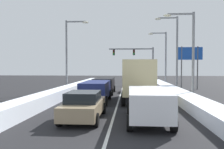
# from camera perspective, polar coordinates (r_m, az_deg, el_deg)

# --- Properties ---
(ground_plane) EXTENTS (120.00, 120.00, 0.00)m
(ground_plane) POSITION_cam_1_polar(r_m,az_deg,el_deg) (18.34, 1.57, -7.02)
(ground_plane) COLOR black
(lane_stripe_between_right_lane_and_center_lane) EXTENTS (0.14, 36.94, 0.01)m
(lane_stripe_between_right_lane_and_center_lane) POSITION_cam_1_polar(r_m,az_deg,el_deg) (21.66, 1.99, -5.66)
(lane_stripe_between_right_lane_and_center_lane) COLOR silver
(lane_stripe_between_right_lane_and_center_lane) RESTS_ON ground
(snow_bank_right_shoulder) EXTENTS (1.65, 36.94, 0.74)m
(snow_bank_right_shoulder) POSITION_cam_1_polar(r_m,az_deg,el_deg) (22.05, 15.94, -4.63)
(snow_bank_right_shoulder) COLOR silver
(snow_bank_right_shoulder) RESTS_ON ground
(snow_bank_left_shoulder) EXTENTS (1.33, 36.94, 0.92)m
(snow_bank_left_shoulder) POSITION_cam_1_polar(r_m,az_deg,el_deg) (22.45, -11.69, -4.26)
(snow_bank_left_shoulder) COLOR silver
(snow_bank_left_shoulder) RESTS_ON ground
(suv_white_right_lane_nearest) EXTENTS (2.16, 4.90, 1.67)m
(suv_white_right_lane_nearest) POSITION_cam_1_polar(r_m,az_deg,el_deg) (11.74, 9.14, -7.00)
(suv_white_right_lane_nearest) COLOR silver
(suv_white_right_lane_nearest) RESTS_ON ground
(box_truck_right_lane_second) EXTENTS (2.53, 7.20, 3.36)m
(box_truck_right_lane_second) POSITION_cam_1_polar(r_m,az_deg,el_deg) (18.73, 6.52, -1.00)
(box_truck_right_lane_second) COLOR #1E5633
(box_truck_right_lane_second) RESTS_ON ground
(sedan_red_right_lane_third) EXTENTS (2.00, 4.50, 1.51)m
(sedan_red_right_lane_third) POSITION_cam_1_polar(r_m,az_deg,el_deg) (26.59, 5.72, -2.64)
(sedan_red_right_lane_third) COLOR maroon
(sedan_red_right_lane_third) RESTS_ON ground
(sedan_tan_center_lane_nearest) EXTENTS (2.00, 4.50, 1.51)m
(sedan_tan_center_lane_nearest) POSITION_cam_1_polar(r_m,az_deg,el_deg) (12.37, -7.11, -7.72)
(sedan_tan_center_lane_nearest) COLOR #937F60
(sedan_tan_center_lane_nearest) RESTS_ON ground
(suv_navy_center_lane_second) EXTENTS (2.16, 4.90, 1.67)m
(suv_navy_center_lane_second) POSITION_cam_1_polar(r_m,az_deg,el_deg) (18.24, -4.07, -3.86)
(suv_navy_center_lane_second) COLOR navy
(suv_navy_center_lane_second) RESTS_ON ground
(suv_black_center_lane_third) EXTENTS (2.16, 4.90, 1.67)m
(suv_black_center_lane_third) POSITION_cam_1_polar(r_m,az_deg,el_deg) (24.16, -1.99, -2.48)
(suv_black_center_lane_third) COLOR black
(suv_black_center_lane_third) RESTS_ON ground
(traffic_light_gantry) EXTENTS (7.54, 0.47, 6.20)m
(traffic_light_gantry) POSITION_cam_1_polar(r_m,az_deg,el_deg) (38.32, 6.86, 4.28)
(traffic_light_gantry) COLOR slate
(traffic_light_gantry) RESTS_ON ground
(street_lamp_right_near) EXTENTS (2.66, 0.36, 7.53)m
(street_lamp_right_near) POSITION_cam_1_polar(r_m,az_deg,el_deg) (20.51, 18.84, 6.58)
(street_lamp_right_near) COLOR gray
(street_lamp_right_near) RESTS_ON ground
(street_lamp_right_mid) EXTENTS (2.66, 0.36, 8.68)m
(street_lamp_right_mid) POSITION_cam_1_polar(r_m,az_deg,el_deg) (27.10, 15.43, 6.68)
(street_lamp_right_mid) COLOR gray
(street_lamp_right_mid) RESTS_ON ground
(street_lamp_right_far) EXTENTS (2.66, 0.36, 7.95)m
(street_lamp_right_far) POSITION_cam_1_polar(r_m,az_deg,el_deg) (33.64, 12.84, 5.08)
(street_lamp_right_far) COLOR gray
(street_lamp_right_far) RESTS_ON ground
(street_lamp_left_mid) EXTENTS (2.66, 0.36, 8.16)m
(street_lamp_left_mid) POSITION_cam_1_polar(r_m,az_deg,el_deg) (26.24, -10.67, 6.28)
(street_lamp_left_mid) COLOR gray
(street_lamp_left_mid) RESTS_ON ground
(roadside_sign_right) EXTENTS (3.20, 0.16, 5.50)m
(roadside_sign_right) POSITION_cam_1_polar(r_m,az_deg,el_deg) (30.37, 19.04, 3.96)
(roadside_sign_right) COLOR #59595B
(roadside_sign_right) RESTS_ON ground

